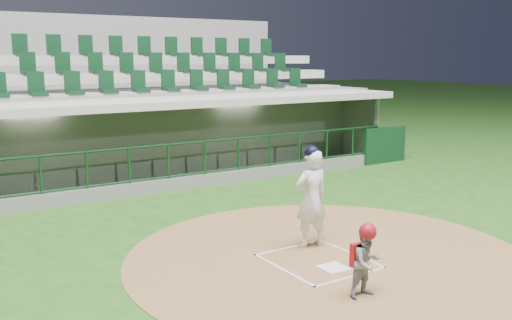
{
  "coord_description": "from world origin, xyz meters",
  "views": [
    {
      "loc": [
        -6.0,
        -7.63,
        3.51
      ],
      "look_at": [
        0.58,
        2.6,
        1.3
      ],
      "focal_mm": 40.0,
      "sensor_mm": 36.0,
      "label": 1
    }
  ],
  "objects": [
    {
      "name": "ground",
      "position": [
        0.0,
        0.0,
        0.0
      ],
      "size": [
        120.0,
        120.0,
        0.0
      ],
      "primitive_type": "plane",
      "color": "#1F4B15",
      "rests_on": "ground"
    },
    {
      "name": "dirt_circle",
      "position": [
        0.3,
        -0.2,
        0.01
      ],
      "size": [
        7.2,
        7.2,
        0.01
      ],
      "primitive_type": "cylinder",
      "color": "brown",
      "rests_on": "ground"
    },
    {
      "name": "home_plate",
      "position": [
        0.0,
        -0.7,
        0.02
      ],
      "size": [
        0.43,
        0.43,
        0.02
      ],
      "primitive_type": "cube",
      "color": "white",
      "rests_on": "dirt_circle"
    },
    {
      "name": "batter_box_chalk",
      "position": [
        0.0,
        -0.3,
        0.02
      ],
      "size": [
        1.55,
        1.8,
        0.01
      ],
      "color": "white",
      "rests_on": "ground"
    },
    {
      "name": "dugout_structure",
      "position": [
        0.05,
        7.84,
        0.96
      ],
      "size": [
        16.4,
        3.7,
        3.0
      ],
      "color": "slate",
      "rests_on": "ground"
    },
    {
      "name": "seating_deck",
      "position": [
        0.0,
        10.91,
        1.42
      ],
      "size": [
        17.0,
        6.72,
        5.15
      ],
      "color": "slate",
      "rests_on": "ground"
    },
    {
      "name": "batter",
      "position": [
        0.39,
        0.42,
        0.96
      ],
      "size": [
        0.89,
        0.88,
        1.91
      ],
      "color": "white",
      "rests_on": "dirt_circle"
    },
    {
      "name": "catcher",
      "position": [
        -0.33,
        -1.81,
        0.57
      ],
      "size": [
        0.51,
        0.4,
        1.12
      ],
      "color": "gray",
      "rests_on": "dirt_circle"
    }
  ]
}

